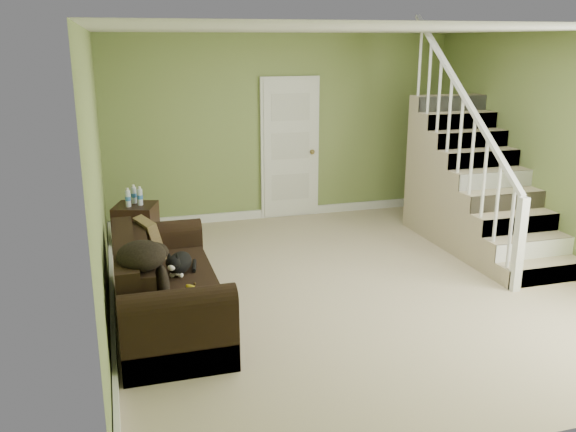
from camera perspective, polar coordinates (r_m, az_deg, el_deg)
floor at (r=6.57m, az=6.10°, el=-6.37°), size 5.00×5.50×0.01m
ceiling at (r=6.07m, az=6.86°, el=16.93°), size 5.00×5.50×0.01m
wall_back at (r=8.76m, az=-0.53°, el=8.24°), size 5.00×0.04×2.60m
wall_front at (r=3.89m, az=22.19°, el=-3.18°), size 5.00×0.04×2.60m
wall_left at (r=5.73m, az=-17.36°, el=3.24°), size 0.04×5.50×2.60m
wall_right at (r=7.51m, az=24.43°, el=5.47°), size 0.04×5.50×2.60m
baseboard_back at (r=8.98m, az=-0.46°, el=0.36°), size 5.00×0.04×0.12m
baseboard_left at (r=6.11m, az=-16.10°, el=-8.14°), size 0.04×5.50×0.12m
baseboard_right at (r=7.79m, az=23.21°, el=-3.51°), size 0.04×5.50×0.12m
door at (r=8.79m, az=0.19°, el=6.33°), size 0.86×0.12×2.02m
staircase at (r=8.10m, az=16.78°, el=2.14°), size 1.00×2.51×2.82m
sofa at (r=5.68m, az=-11.62°, el=-6.94°), size 0.89×2.07×0.82m
side_table at (r=7.73m, az=-14.00°, el=-0.96°), size 0.60×0.60×0.80m
cat at (r=5.66m, az=-10.04°, el=-4.39°), size 0.33×0.55×0.26m
banana at (r=5.30m, az=-8.98°, el=-6.69°), size 0.13×0.18×0.05m
throw_pillow at (r=6.18m, az=-12.80°, el=-2.03°), size 0.30×0.43×0.40m
throw_blanket at (r=5.02m, az=-13.56°, el=-3.63°), size 0.42×0.54×0.21m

